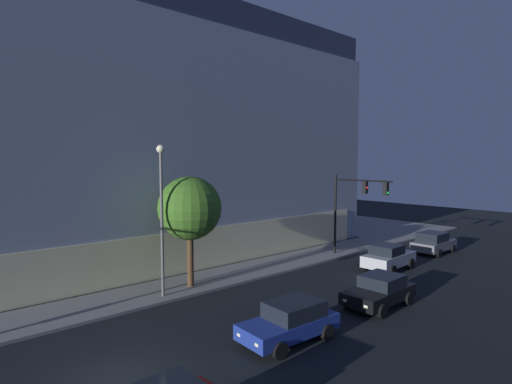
{
  "coord_description": "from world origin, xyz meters",
  "views": [
    {
      "loc": [
        -5.14,
        -12.8,
        7.32
      ],
      "look_at": [
        8.44,
        2.63,
        5.75
      ],
      "focal_mm": 28.61,
      "sensor_mm": 36.0,
      "label": 1
    }
  ],
  "objects_px": {
    "sidewalk_tree": "(190,209)",
    "car_silver": "(388,257)",
    "modern_building": "(146,140)",
    "car_black": "(379,290)",
    "traffic_light_far_corner": "(355,199)",
    "street_lamp_sidewalk": "(162,202)",
    "car_blue": "(290,321)",
    "car_grey": "(433,242)"
  },
  "relations": [
    {
      "from": "traffic_light_far_corner",
      "to": "car_blue",
      "type": "height_order",
      "value": "traffic_light_far_corner"
    },
    {
      "from": "modern_building",
      "to": "street_lamp_sidewalk",
      "type": "bearing_deg",
      "value": -113.57
    },
    {
      "from": "modern_building",
      "to": "car_black",
      "type": "xyz_separation_m",
      "value": [
        1.75,
        -21.77,
        -8.34
      ]
    },
    {
      "from": "sidewalk_tree",
      "to": "car_silver",
      "type": "xyz_separation_m",
      "value": [
        12.19,
        -5.32,
        -3.76
      ]
    },
    {
      "from": "traffic_light_far_corner",
      "to": "car_silver",
      "type": "distance_m",
      "value": 4.97
    },
    {
      "from": "sidewalk_tree",
      "to": "car_silver",
      "type": "bearing_deg",
      "value": -23.58
    },
    {
      "from": "traffic_light_far_corner",
      "to": "street_lamp_sidewalk",
      "type": "distance_m",
      "value": 15.11
    },
    {
      "from": "car_silver",
      "to": "car_grey",
      "type": "xyz_separation_m",
      "value": [
        7.19,
        0.31,
        -0.02
      ]
    },
    {
      "from": "street_lamp_sidewalk",
      "to": "car_blue",
      "type": "height_order",
      "value": "street_lamp_sidewalk"
    },
    {
      "from": "traffic_light_far_corner",
      "to": "car_grey",
      "type": "xyz_separation_m",
      "value": [
        6.4,
        -2.95,
        -3.68
      ]
    },
    {
      "from": "traffic_light_far_corner",
      "to": "sidewalk_tree",
      "type": "distance_m",
      "value": 13.14
    },
    {
      "from": "car_blue",
      "to": "car_silver",
      "type": "xyz_separation_m",
      "value": [
        12.8,
        3.19,
        0.05
      ]
    },
    {
      "from": "car_blue",
      "to": "car_grey",
      "type": "relative_size",
      "value": 1.04
    },
    {
      "from": "traffic_light_far_corner",
      "to": "car_blue",
      "type": "distance_m",
      "value": 15.5
    },
    {
      "from": "modern_building",
      "to": "traffic_light_far_corner",
      "type": "xyz_separation_m",
      "value": [
        9.1,
        -15.11,
        -4.6
      ]
    },
    {
      "from": "sidewalk_tree",
      "to": "car_blue",
      "type": "height_order",
      "value": "sidewalk_tree"
    },
    {
      "from": "street_lamp_sidewalk",
      "to": "car_blue",
      "type": "xyz_separation_m",
      "value": [
        1.42,
        -8.01,
        -4.35
      ]
    },
    {
      "from": "car_blue",
      "to": "modern_building",
      "type": "bearing_deg",
      "value": 78.23
    },
    {
      "from": "modern_building",
      "to": "car_grey",
      "type": "height_order",
      "value": "modern_building"
    },
    {
      "from": "car_grey",
      "to": "traffic_light_far_corner",
      "type": "bearing_deg",
      "value": 155.21
    },
    {
      "from": "street_lamp_sidewalk",
      "to": "car_grey",
      "type": "bearing_deg",
      "value": -11.93
    },
    {
      "from": "sidewalk_tree",
      "to": "car_silver",
      "type": "relative_size",
      "value": 1.5
    },
    {
      "from": "car_black",
      "to": "traffic_light_far_corner",
      "type": "bearing_deg",
      "value": 42.2
    },
    {
      "from": "car_blue",
      "to": "car_grey",
      "type": "xyz_separation_m",
      "value": [
        19.99,
        3.49,
        0.03
      ]
    },
    {
      "from": "car_blue",
      "to": "car_grey",
      "type": "distance_m",
      "value": 20.29
    },
    {
      "from": "car_black",
      "to": "car_silver",
      "type": "xyz_separation_m",
      "value": [
        6.56,
        3.41,
        0.07
      ]
    },
    {
      "from": "car_black",
      "to": "car_grey",
      "type": "height_order",
      "value": "car_grey"
    },
    {
      "from": "car_black",
      "to": "sidewalk_tree",
      "type": "bearing_deg",
      "value": 122.83
    },
    {
      "from": "modern_building",
      "to": "car_blue",
      "type": "distance_m",
      "value": 23.53
    },
    {
      "from": "car_black",
      "to": "modern_building",
      "type": "bearing_deg",
      "value": 94.6
    },
    {
      "from": "modern_building",
      "to": "car_black",
      "type": "relative_size",
      "value": 7.68
    },
    {
      "from": "street_lamp_sidewalk",
      "to": "sidewalk_tree",
      "type": "height_order",
      "value": "street_lamp_sidewalk"
    },
    {
      "from": "car_blue",
      "to": "car_grey",
      "type": "bearing_deg",
      "value": 9.91
    },
    {
      "from": "sidewalk_tree",
      "to": "car_silver",
      "type": "distance_m",
      "value": 13.82
    },
    {
      "from": "street_lamp_sidewalk",
      "to": "car_black",
      "type": "height_order",
      "value": "street_lamp_sidewalk"
    },
    {
      "from": "car_grey",
      "to": "modern_building",
      "type": "bearing_deg",
      "value": 130.64
    },
    {
      "from": "street_lamp_sidewalk",
      "to": "car_black",
      "type": "relative_size",
      "value": 1.9
    },
    {
      "from": "car_black",
      "to": "car_silver",
      "type": "relative_size",
      "value": 1.0
    },
    {
      "from": "traffic_light_far_corner",
      "to": "car_silver",
      "type": "height_order",
      "value": "traffic_light_far_corner"
    },
    {
      "from": "street_lamp_sidewalk",
      "to": "car_blue",
      "type": "distance_m",
      "value": 9.23
    },
    {
      "from": "car_blue",
      "to": "car_black",
      "type": "height_order",
      "value": "car_blue"
    },
    {
      "from": "car_grey",
      "to": "car_blue",
      "type": "bearing_deg",
      "value": -170.09
    }
  ]
}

